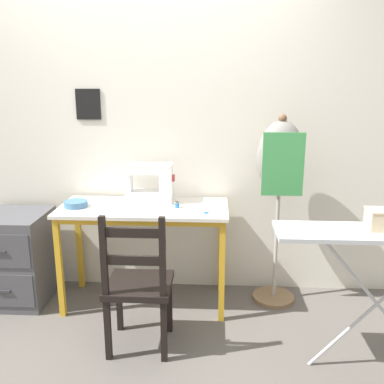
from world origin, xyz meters
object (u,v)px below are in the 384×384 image
Objects in this scene: wooden_chair at (138,286)px; filing_cabinet at (17,257)px; scissors at (210,212)px; storage_box at (384,219)px; sewing_machine at (152,184)px; thread_spool_near_machine at (177,205)px; fabric_bowl at (76,204)px; dress_form at (280,168)px.

wooden_chair is 1.19m from filing_cabinet.
storage_box is at bearing -29.62° from scissors.
sewing_machine is 1.61m from storage_box.
thread_spool_near_machine is 0.05× the size of wooden_chair.
fabric_bowl is at bearing 135.05° from wooden_chair.
wooden_chair is at bearing -29.06° from filing_cabinet.
fabric_bowl is at bearing -179.16° from thread_spool_near_machine.
sewing_machine is at bearing 150.19° from storage_box.
dress_form reaches higher than thread_spool_near_machine.
fabric_bowl is at bearing 174.81° from scissors.
storage_box is at bearing -3.91° from wooden_chair.
thread_spool_near_machine is at bearing -38.04° from sewing_machine.
thread_spool_near_machine is (-0.24, 0.10, 0.02)m from scissors.
dress_form is (1.97, 0.09, 0.70)m from filing_cabinet.
sewing_machine is 1.18m from filing_cabinet.
thread_spool_near_machine is at bearing -1.25° from filing_cabinet.
wooden_chair is (0.00, -0.70, -0.48)m from sewing_machine.
wooden_chair is 5.02× the size of storage_box.
fabric_bowl is at bearing -175.06° from dress_form.
sewing_machine is at bearing 90.16° from wooden_chair.
scissors is 0.71m from wooden_chair.
filing_cabinet is 3.78× the size of storage_box.
dress_form is at bearing 23.36° from scissors.
wooden_chair reaches higher than scissors.
storage_box is (0.96, -0.55, 0.14)m from scissors.
thread_spool_near_machine is 0.24× the size of storage_box.
filing_cabinet is at bearing 150.94° from wooden_chair.
storage_box is (2.43, -0.67, 0.57)m from filing_cabinet.
sewing_machine is 8.04× the size of thread_spool_near_machine.
sewing_machine reaches higher than scissors.
scissors is at bearing -5.19° from fabric_bowl.
storage_box is (0.46, -0.76, -0.13)m from dress_form.
filing_cabinet is at bearing 178.75° from thread_spool_near_machine.
scissors is (0.97, -0.09, -0.02)m from fabric_bowl.
dress_form is (0.93, 0.67, 0.61)m from wooden_chair.
scissors reaches higher than filing_cabinet.
wooden_chair is at bearing 176.09° from storage_box.
thread_spool_near_machine is (0.73, 0.01, -0.00)m from fabric_bowl.
filing_cabinet is at bearing 164.55° from storage_box.
sewing_machine is 0.85m from wooden_chair.
storage_box is (1.39, -0.10, 0.49)m from wooden_chair.
scissors is 3.08× the size of thread_spool_near_machine.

